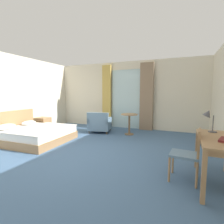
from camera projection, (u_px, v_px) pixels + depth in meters
The scene contains 12 objects.
ground at pixel (79, 158), 4.06m from camera, with size 6.96×7.82×0.10m, color #426084.
wall_back at pixel (127, 95), 7.25m from camera, with size 6.56×0.12×2.79m, color beige.
balcony_glass_door at pixel (126, 99), 7.18m from camera, with size 1.29×0.02×2.46m, color silver.
curtain_panel_left at pixel (107, 96), 7.41m from camera, with size 0.39×0.10×2.67m, color tan.
curtain_panel_right at pixel (147, 97), 6.75m from camera, with size 0.53×0.10×2.67m, color #897056.
bed at pixel (33, 134), 5.24m from camera, with size 2.04×1.84×0.91m.
nightstand at pixel (43, 124), 6.78m from camera, with size 0.51×0.45×0.52m.
writing_desk at pixel (219, 144), 2.69m from camera, with size 0.57×1.29×0.78m.
desk_chair at pixel (190, 152), 2.83m from camera, with size 0.49×0.45×0.90m.
desk_lamp at pixel (208, 116), 3.07m from camera, with size 0.26×0.15×0.43m.
armchair_by_window at pixel (100, 124), 6.45m from camera, with size 0.93×0.94×0.78m.
round_cafe_table at pixel (129, 120), 6.07m from camera, with size 0.59×0.59×0.74m.
Camera 1 is at (2.23, -3.31, 1.48)m, focal length 27.24 mm.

